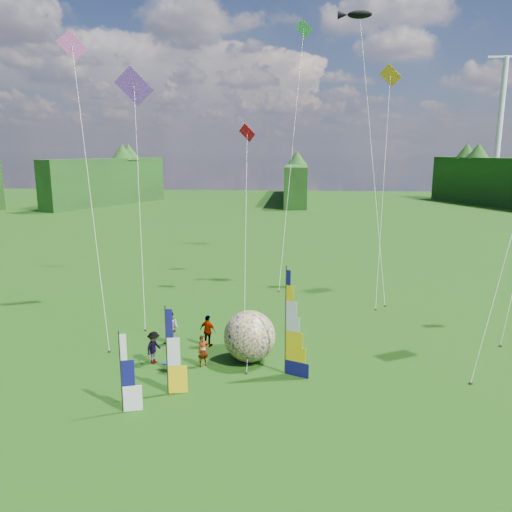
# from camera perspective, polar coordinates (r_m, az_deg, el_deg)

# --- Properties ---
(ground) EXTENTS (220.00, 220.00, 0.00)m
(ground) POSITION_cam_1_polar(r_m,az_deg,el_deg) (20.31, 1.89, -17.85)
(ground) COLOR #1E5011
(ground) RESTS_ON ground
(treeline_ring) EXTENTS (210.00, 210.00, 8.00)m
(treeline_ring) POSITION_cam_1_polar(r_m,az_deg,el_deg) (18.65, 1.97, -7.14)
(treeline_ring) COLOR #185013
(treeline_ring) RESTS_ON ground
(turbine_right) EXTENTS (8.00, 1.20, 30.00)m
(turbine_right) POSITION_cam_1_polar(r_m,az_deg,el_deg) (127.54, 26.07, 13.04)
(turbine_right) COLOR silver
(turbine_right) RESTS_ON ground
(feather_banner_main) EXTENTS (1.27, 0.62, 4.94)m
(feather_banner_main) POSITION_cam_1_polar(r_m,az_deg,el_deg) (22.75, 3.40, -7.64)
(feather_banner_main) COLOR #111157
(feather_banner_main) RESTS_ON ground
(side_banner_left) EXTENTS (1.04, 0.26, 3.75)m
(side_banner_left) POSITION_cam_1_polar(r_m,az_deg,el_deg) (21.47, -10.17, -10.74)
(side_banner_left) COLOR yellow
(side_banner_left) RESTS_ON ground
(side_banner_far) EXTENTS (0.95, 0.37, 3.25)m
(side_banner_far) POSITION_cam_1_polar(r_m,az_deg,el_deg) (20.53, -15.18, -12.86)
(side_banner_far) COLOR white
(side_banner_far) RESTS_ON ground
(bol_inflatable) EXTENTS (3.22, 3.22, 2.52)m
(bol_inflatable) POSITION_cam_1_polar(r_m,az_deg,el_deg) (24.52, -0.73, -9.16)
(bol_inflatable) COLOR #00036F
(bol_inflatable) RESTS_ON ground
(spectator_a) EXTENTS (0.67, 0.63, 1.54)m
(spectator_a) POSITION_cam_1_polar(r_m,az_deg,el_deg) (24.24, -6.06, -10.73)
(spectator_a) COLOR #66594C
(spectator_a) RESTS_ON ground
(spectator_b) EXTENTS (1.00, 0.69, 1.87)m
(spectator_b) POSITION_cam_1_polar(r_m,az_deg,el_deg) (26.88, -9.72, -8.13)
(spectator_b) COLOR #66594C
(spectator_b) RESTS_ON ground
(spectator_c) EXTENTS (0.69, 1.10, 1.60)m
(spectator_c) POSITION_cam_1_polar(r_m,az_deg,el_deg) (24.89, -11.59, -10.22)
(spectator_c) COLOR #66594C
(spectator_c) RESTS_ON ground
(spectator_d) EXTENTS (1.07, 0.78, 1.70)m
(spectator_d) POSITION_cam_1_polar(r_m,az_deg,el_deg) (26.48, -5.50, -8.52)
(spectator_d) COLOR #66594C
(spectator_d) RESTS_ON ground
(camp_chair) EXTENTS (0.71, 0.71, 1.06)m
(camp_chair) POSITION_cam_1_polar(r_m,az_deg,el_deg) (23.98, -9.75, -11.72)
(camp_chair) COLOR #0C2050
(camp_chair) RESTS_ON ground
(kite_whale) EXTENTS (5.51, 13.76, 21.87)m
(kite_whale) POSITION_cam_1_polar(r_m,az_deg,el_deg) (37.81, 13.09, 12.96)
(kite_whale) COLOR black
(kite_whale) RESTS_ON ground
(kite_rainbow_delta) EXTENTS (8.38, 12.88, 16.43)m
(kite_rainbow_delta) POSITION_cam_1_polar(r_m,az_deg,el_deg) (31.81, -13.29, 8.28)
(kite_rainbow_delta) COLOR #E73353
(kite_rainbow_delta) RESTS_ON ground
(small_kite_red) EXTENTS (7.11, 10.95, 12.55)m
(small_kite_red) POSITION_cam_1_polar(r_m,az_deg,el_deg) (34.67, -1.16, 5.67)
(small_kite_red) COLOR red
(small_kite_red) RESTS_ON ground
(small_kite_orange) EXTENTS (8.22, 12.16, 16.93)m
(small_kite_orange) POSITION_cam_1_polar(r_m,az_deg,el_deg) (36.10, 14.43, 9.03)
(small_kite_orange) COLOR orange
(small_kite_orange) RESTS_ON ground
(small_kite_pink) EXTENTS (9.17, 10.55, 17.32)m
(small_kite_pink) POSITION_cam_1_polar(r_m,az_deg,el_deg) (28.52, -18.56, 8.49)
(small_kite_pink) COLOR #EB5BBF
(small_kite_pink) RESTS_ON ground
(small_kite_green) EXTENTS (4.91, 13.84, 21.54)m
(small_kite_green) POSITION_cam_1_polar(r_m,az_deg,el_deg) (40.55, 4.20, 12.92)
(small_kite_green) COLOR green
(small_kite_green) RESTS_ON ground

